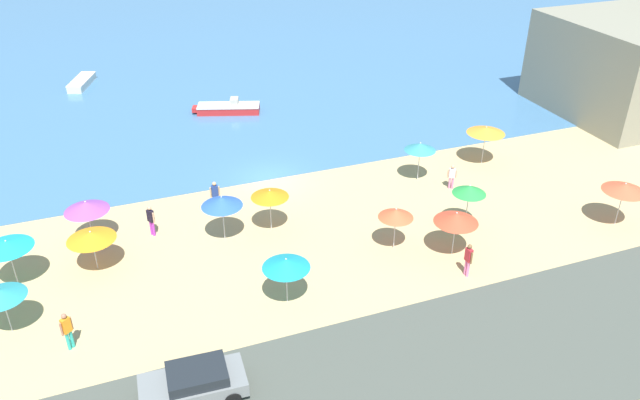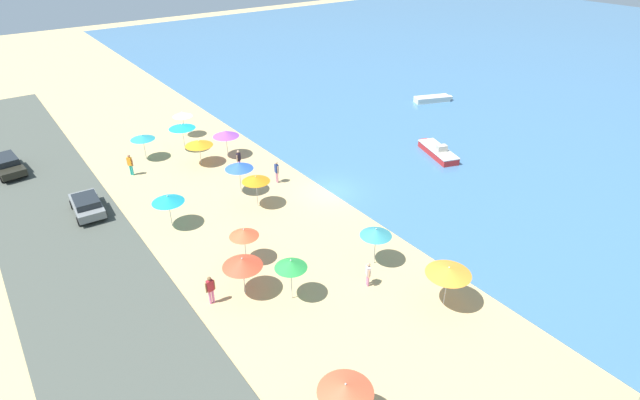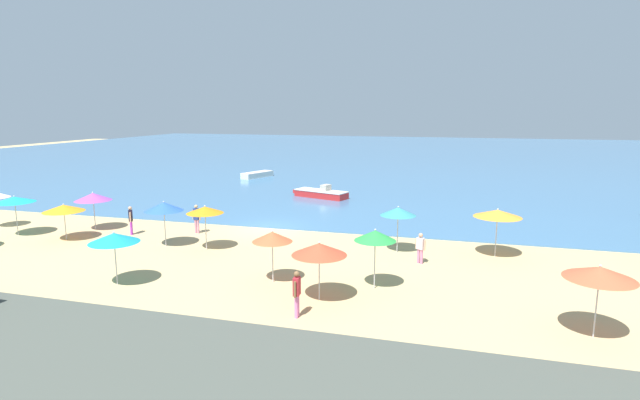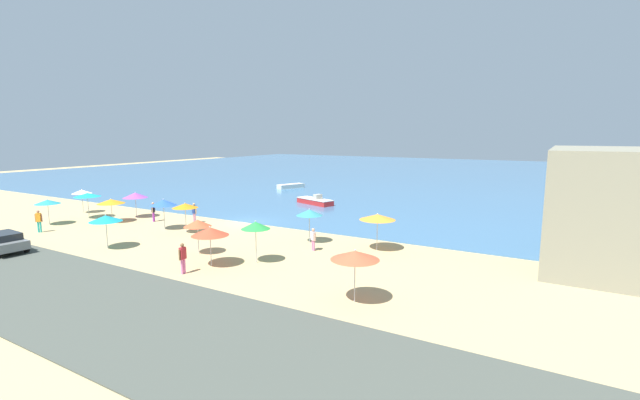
{
  "view_description": "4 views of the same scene",
  "coord_description": "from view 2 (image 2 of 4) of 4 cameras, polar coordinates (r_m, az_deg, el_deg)",
  "views": [
    {
      "loc": [
        -9.14,
        -33.34,
        18.39
      ],
      "look_at": [
        1.35,
        -5.51,
        1.24
      ],
      "focal_mm": 35.0,
      "sensor_mm": 36.0,
      "label": 1
    },
    {
      "loc": [
        26.74,
        -20.49,
        18.69
      ],
      "look_at": [
        3.3,
        -3.43,
        2.02
      ],
      "focal_mm": 28.0,
      "sensor_mm": 36.0,
      "label": 2
    },
    {
      "loc": [
        11.78,
        -29.59,
        7.69
      ],
      "look_at": [
        2.9,
        1.91,
        1.69
      ],
      "focal_mm": 28.0,
      "sensor_mm": 36.0,
      "label": 3
    },
    {
      "loc": [
        24.77,
        -29.31,
        7.92
      ],
      "look_at": [
        6.17,
        2.68,
        2.19
      ],
      "focal_mm": 24.0,
      "sensor_mm": 36.0,
      "label": 4
    }
  ],
  "objects": [
    {
      "name": "beach_umbrella_13",
      "position": [
        21.23,
        2.93,
        -20.68
      ],
      "size": [
        2.32,
        2.32,
        2.59
      ],
      "color": "#B2B2B7",
      "rests_on": "ground_plane"
    },
    {
      "name": "beach_umbrella_6",
      "position": [
        30.26,
        -8.7,
        -3.73
      ],
      "size": [
        1.8,
        1.8,
        2.4
      ],
      "color": "#B2B2B7",
      "rests_on": "ground_plane"
    },
    {
      "name": "beach_umbrella_7",
      "position": [
        45.71,
        -19.63,
        6.78
      ],
      "size": [
        2.08,
        2.08,
        2.31
      ],
      "color": "#B2B2B7",
      "rests_on": "ground_plane"
    },
    {
      "name": "skiff_nearshore",
      "position": [
        59.37,
        12.74,
        11.2
      ],
      "size": [
        2.62,
        4.52,
        0.62
      ],
      "color": "silver",
      "rests_on": "sea"
    },
    {
      "name": "ground_plane",
      "position": [
        38.52,
        1.24,
        0.87
      ],
      "size": [
        160.0,
        160.0,
        0.0
      ],
      "primitive_type": "plane",
      "color": "tan"
    },
    {
      "name": "beach_umbrella_2",
      "position": [
        44.35,
        -10.72,
        7.47
      ],
      "size": [
        2.29,
        2.29,
        2.47
      ],
      "color": "#B2B2B7",
      "rests_on": "ground_plane"
    },
    {
      "name": "bather_1",
      "position": [
        28.91,
        5.51,
        -8.29
      ],
      "size": [
        0.52,
        0.36,
        1.58
      ],
      "color": "pink",
      "rests_on": "ground_plane"
    },
    {
      "name": "beach_umbrella_8",
      "position": [
        34.81,
        -17.01,
        0.09
      ],
      "size": [
        2.18,
        2.18,
        2.43
      ],
      "color": "#B2B2B7",
      "rests_on": "ground_plane"
    },
    {
      "name": "beach_umbrella_5",
      "position": [
        27.78,
        -8.87,
        -7.06
      ],
      "size": [
        2.25,
        2.25,
        2.47
      ],
      "color": "#B2B2B7",
      "rests_on": "ground_plane"
    },
    {
      "name": "beach_umbrella_11",
      "position": [
        46.55,
        -15.51,
        8.1
      ],
      "size": [
        2.37,
        2.37,
        2.48
      ],
      "color": "#B2B2B7",
      "rests_on": "ground_plane"
    },
    {
      "name": "bather_4",
      "position": [
        39.67,
        -4.98,
        3.35
      ],
      "size": [
        0.57,
        0.25,
        1.83
      ],
      "color": "#CC8196",
      "rests_on": "ground_plane"
    },
    {
      "name": "bather_0",
      "position": [
        42.08,
        -9.27,
        4.64
      ],
      "size": [
        0.38,
        0.49,
        1.78
      ],
      "color": "purple",
      "rests_on": "ground_plane"
    },
    {
      "name": "coastal_road",
      "position": [
        32.7,
        -25.08,
        -8.21
      ],
      "size": [
        80.0,
        8.0,
        0.06
      ],
      "primitive_type": "cube",
      "color": "#484D44",
      "rests_on": "ground_plane"
    },
    {
      "name": "beach_umbrella_0",
      "position": [
        37.98,
        -9.24,
        3.9
      ],
      "size": [
        2.16,
        2.16,
        2.6
      ],
      "color": "#B2B2B7",
      "rests_on": "ground_plane"
    },
    {
      "name": "beach_umbrella_1",
      "position": [
        29.86,
        6.41,
        -3.69
      ],
      "size": [
        1.93,
        1.93,
        2.56
      ],
      "color": "#B2B2B7",
      "rests_on": "ground_plane"
    },
    {
      "name": "skiff_offshore",
      "position": [
        45.57,
        13.32,
        5.41
      ],
      "size": [
        5.28,
        2.99,
        1.17
      ],
      "color": "red",
      "rests_on": "sea"
    },
    {
      "name": "parked_car_0",
      "position": [
        48.53,
        -32.17,
        3.47
      ],
      "size": [
        4.75,
        2.33,
        1.36
      ],
      "color": "black",
      "rests_on": "coastal_road"
    },
    {
      "name": "bather_3",
      "position": [
        28.15,
        -12.41,
        -9.84
      ],
      "size": [
        0.24,
        0.57,
        1.8
      ],
      "color": "pink",
      "rests_on": "ground_plane"
    },
    {
      "name": "beach_umbrella_12",
      "position": [
        49.68,
        -15.46,
        9.42
      ],
      "size": [
        1.87,
        1.87,
        2.45
      ],
      "color": "#B2B2B7",
      "rests_on": "ground_plane"
    },
    {
      "name": "beach_umbrella_3",
      "position": [
        35.93,
        -7.34,
        2.39
      ],
      "size": [
        2.03,
        2.03,
        2.5
      ],
      "color": "#B2B2B7",
      "rests_on": "ground_plane"
    },
    {
      "name": "parked_car_1",
      "position": [
        39.03,
        -25.09,
        -0.49
      ],
      "size": [
        4.04,
        2.1,
        1.34
      ],
      "color": "slate",
      "rests_on": "coastal_road"
    },
    {
      "name": "beach_umbrella_9",
      "position": [
        27.01,
        -3.36,
        -7.33
      ],
      "size": [
        1.8,
        1.8,
        2.67
      ],
      "color": "#B2B2B7",
      "rests_on": "ground_plane"
    },
    {
      "name": "beach_umbrella_4",
      "position": [
        43.46,
        -13.69,
        6.32
      ],
      "size": [
        2.35,
        2.35,
        2.19
      ],
      "color": "#B2B2B7",
      "rests_on": "ground_plane"
    },
    {
      "name": "beach_umbrella_10",
      "position": [
        27.44,
        14.49,
        -7.84
      ],
      "size": [
        2.45,
        2.45,
        2.59
      ],
      "color": "#B2B2B7",
      "rests_on": "ground_plane"
    },
    {
      "name": "bather_2",
      "position": [
        43.52,
        -20.88,
        3.9
      ],
      "size": [
        0.47,
        0.39,
        1.83
      ],
      "color": "teal",
      "rests_on": "ground_plane"
    }
  ]
}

